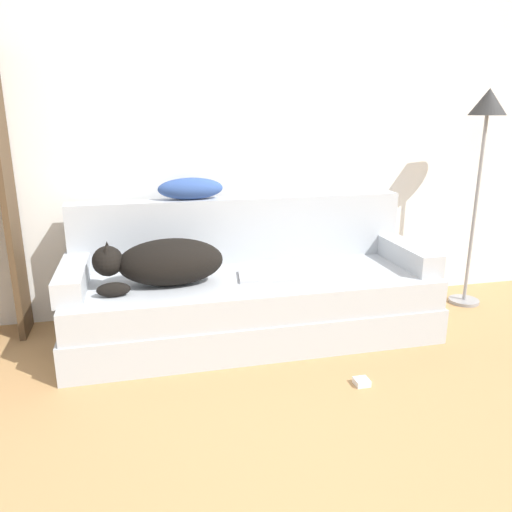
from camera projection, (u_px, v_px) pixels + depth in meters
wall_back at (226, 112)px, 3.27m from camera, size 7.85×0.06×2.70m
couch at (252, 306)px, 3.10m from camera, size 2.22×0.81×0.39m
couch_backrest at (241, 229)px, 3.30m from camera, size 2.18×0.15×0.42m
couch_arm_left at (73, 278)px, 2.79m from camera, size 0.15×0.62×0.13m
couch_arm_right at (407, 254)px, 3.25m from camera, size 0.15×0.62×0.13m
dog at (164, 262)px, 2.84m from camera, size 0.73×0.31×0.27m
laptop at (268, 276)px, 3.01m from camera, size 0.38×0.27×0.02m
throw_pillow at (191, 189)px, 3.16m from camera, size 0.41×0.17×0.14m
floor_lamp at (485, 129)px, 3.33m from camera, size 0.24×0.24×1.50m
power_adapter at (362, 382)px, 2.57m from camera, size 0.07×0.07×0.03m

